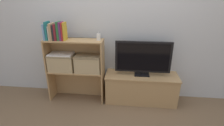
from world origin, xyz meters
name	(u,v)px	position (x,y,z in m)	size (l,w,h in m)	color
ground_plane	(111,105)	(0.00, 0.00, 0.00)	(16.00, 16.00, 0.00)	brown
wall_back	(114,21)	(0.00, 0.40, 1.20)	(10.00, 0.05, 2.40)	silver
tv_stand	(141,88)	(0.45, 0.18, 0.22)	(1.08, 0.38, 0.45)	tan
tv	(143,58)	(0.45, 0.18, 0.72)	(0.81, 0.14, 0.52)	black
bookshelf_lower_tier	(78,80)	(-0.55, 0.19, 0.31)	(0.85, 0.27, 0.49)	tan
bookshelf_upper_tier	(76,51)	(-0.55, 0.19, 0.79)	(0.85, 0.27, 0.48)	tan
book_skyblue	(46,32)	(-0.94, 0.10, 1.08)	(0.02, 0.16, 0.22)	#709ECC
book_teal	(48,31)	(-0.90, 0.10, 1.10)	(0.03, 0.14, 0.26)	#1E7075
book_ivory	(50,33)	(-0.88, 0.10, 1.07)	(0.02, 0.12, 0.20)	silver
book_tan	(52,32)	(-0.84, 0.10, 1.09)	(0.04, 0.15, 0.23)	tan
book_charcoal	(55,32)	(-0.81, 0.10, 1.08)	(0.02, 0.15, 0.21)	#232328
book_maroon	(57,32)	(-0.78, 0.10, 1.08)	(0.03, 0.15, 0.23)	maroon
book_forest	(59,31)	(-0.74, 0.10, 1.10)	(0.03, 0.14, 0.26)	#286638
book_plum	(61,31)	(-0.71, 0.10, 1.10)	(0.03, 0.13, 0.25)	#6B2D66
book_crimson	(63,31)	(-0.68, 0.10, 1.09)	(0.02, 0.13, 0.25)	#B22328
book_mustard	(65,31)	(-0.66, 0.10, 1.10)	(0.02, 0.13, 0.25)	gold
baby_monitor	(99,37)	(-0.19, 0.14, 1.02)	(0.05, 0.04, 0.12)	white
storage_basket_left	(62,62)	(-0.76, 0.12, 0.63)	(0.38, 0.24, 0.25)	tan
storage_basket_right	(88,63)	(-0.35, 0.12, 0.63)	(0.38, 0.24, 0.25)	tan
laptop	(61,54)	(-0.76, 0.12, 0.76)	(0.35, 0.22, 0.02)	white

